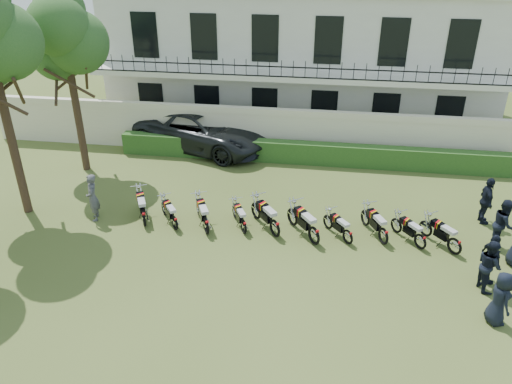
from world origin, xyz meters
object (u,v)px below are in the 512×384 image
(motorcycle_6, at_px, (348,234))
(motorcycle_7, at_px, (384,232))
(motorcycle_5, at_px, (314,231))
(officer_1, at_px, (489,265))
(officer_5, at_px, (486,201))
(motorcycle_4, at_px, (275,224))
(motorcycle_8, at_px, (421,238))
(motorcycle_1, at_px, (175,220))
(officer_4, at_px, (504,224))
(officer_2, at_px, (491,259))
(motorcycle_3, at_px, (244,224))
(inspector, at_px, (93,198))
(motorcycle_2, at_px, (206,222))
(suv, at_px, (203,130))
(motorcycle_0, at_px, (143,214))
(motorcycle_9, at_px, (455,242))
(officer_0, at_px, (500,298))
(tree_west_near, at_px, (65,36))

(motorcycle_6, distance_m, motorcycle_7, 1.23)
(motorcycle_5, relative_size, motorcycle_7, 1.00)
(officer_1, height_order, officer_5, officer_5)
(motorcycle_4, relative_size, motorcycle_8, 1.19)
(motorcycle_1, height_order, officer_4, officer_4)
(officer_2, bearing_deg, motorcycle_3, 65.46)
(motorcycle_5, xyz_separation_m, inspector, (-8.20, 0.50, 0.39))
(motorcycle_5, height_order, officer_2, officer_2)
(motorcycle_8, bearing_deg, motorcycle_1, 144.20)
(motorcycle_2, xyz_separation_m, suv, (-2.08, 7.80, 0.45))
(inspector, height_order, officer_5, inspector)
(motorcycle_6, bearing_deg, motorcycle_8, -35.93)
(motorcycle_0, relative_size, motorcycle_2, 1.00)
(suv, height_order, officer_4, suv)
(motorcycle_1, xyz_separation_m, motorcycle_3, (2.51, 0.13, -0.02))
(motorcycle_9, distance_m, officer_1, 1.83)
(motorcycle_4, xyz_separation_m, officer_4, (7.66, 0.55, 0.39))
(motorcycle_6, bearing_deg, motorcycle_3, 140.69)
(motorcycle_9, distance_m, inspector, 12.87)
(motorcycle_2, relative_size, motorcycle_9, 1.19)
(motorcycle_9, bearing_deg, officer_4, -14.04)
(officer_0, bearing_deg, motorcycle_2, 57.76)
(motorcycle_1, xyz_separation_m, officer_2, (10.37, -1.46, 0.40))
(motorcycle_0, xyz_separation_m, officer_1, (11.44, -1.87, 0.34))
(motorcycle_9, distance_m, officer_5, 2.79)
(motorcycle_3, distance_m, officer_5, 8.89)
(officer_0, relative_size, officer_2, 0.97)
(officer_0, height_order, officer_5, officer_5)
(tree_west_near, bearing_deg, motorcycle_5, -23.95)
(suv, bearing_deg, motorcycle_8, -110.65)
(tree_west_near, height_order, officer_1, tree_west_near)
(tree_west_near, distance_m, inspector, 6.90)
(motorcycle_2, bearing_deg, officer_2, -34.15)
(motorcycle_7, distance_m, officer_4, 3.96)
(motorcycle_7, distance_m, suv, 11.16)
(motorcycle_8, xyz_separation_m, officer_1, (1.66, -1.86, 0.40))
(tree_west_near, bearing_deg, motorcycle_3, -28.49)
(inspector, bearing_deg, suv, 140.23)
(inspector, xyz_separation_m, officer_4, (14.48, 0.33, -0.00))
(officer_2, relative_size, officer_5, 0.92)
(motorcycle_3, relative_size, motorcycle_5, 0.88)
(motorcycle_5, distance_m, motorcycle_8, 3.59)
(tree_west_near, xyz_separation_m, inspector, (2.32, -4.17, -4.98))
(motorcycle_0, distance_m, officer_0, 11.85)
(suv, height_order, officer_0, suv)
(motorcycle_7, relative_size, motorcycle_8, 1.21)
(motorcycle_9, height_order, officer_5, officer_5)
(motorcycle_2, relative_size, motorcycle_7, 1.04)
(motorcycle_1, xyz_separation_m, suv, (-0.89, 7.70, 0.51))
(motorcycle_4, height_order, motorcycle_6, motorcycle_4)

